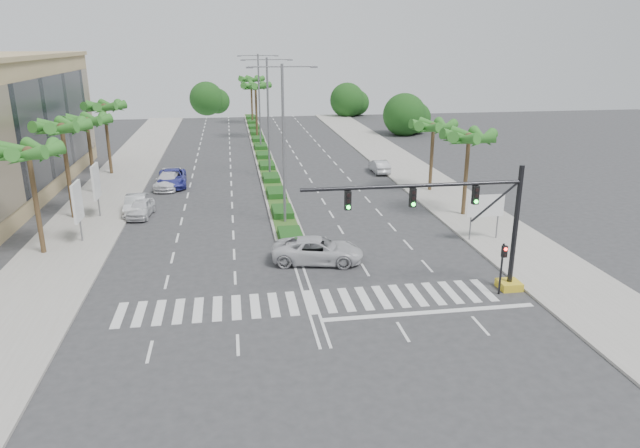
{
  "coord_description": "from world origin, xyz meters",
  "views": [
    {
      "loc": [
        -3.89,
        -27.92,
        13.56
      ],
      "look_at": [
        1.23,
        4.43,
        3.0
      ],
      "focal_mm": 32.0,
      "sensor_mm": 36.0,
      "label": 1
    }
  ],
  "objects_px": {
    "car_parked_a": "(141,208)",
    "car_parked_c": "(172,178)",
    "car_parked_d": "(168,180)",
    "car_crossing": "(318,250)",
    "car_parked_b": "(136,204)",
    "car_right": "(379,166)"
  },
  "relations": [
    {
      "from": "car_crossing",
      "to": "car_parked_a",
      "type": "bearing_deg",
      "value": 57.66
    },
    {
      "from": "car_parked_a",
      "to": "car_parked_b",
      "type": "relative_size",
      "value": 0.91
    },
    {
      "from": "car_parked_d",
      "to": "car_crossing",
      "type": "bearing_deg",
      "value": -57.08
    },
    {
      "from": "car_parked_a",
      "to": "car_parked_b",
      "type": "xyz_separation_m",
      "value": [
        -0.52,
        1.02,
        0.05
      ]
    },
    {
      "from": "car_parked_a",
      "to": "car_right",
      "type": "bearing_deg",
      "value": 34.69
    },
    {
      "from": "car_parked_d",
      "to": "car_parked_a",
      "type": "bearing_deg",
      "value": -92.86
    },
    {
      "from": "car_parked_b",
      "to": "car_parked_d",
      "type": "relative_size",
      "value": 0.88
    },
    {
      "from": "car_parked_a",
      "to": "car_right",
      "type": "xyz_separation_m",
      "value": [
        23.08,
        12.58,
        -0.0
      ]
    },
    {
      "from": "car_parked_c",
      "to": "car_parked_d",
      "type": "bearing_deg",
      "value": -118.23
    },
    {
      "from": "car_parked_a",
      "to": "car_parked_c",
      "type": "xyz_separation_m",
      "value": [
        1.61,
        9.97,
        0.1
      ]
    },
    {
      "from": "car_parked_d",
      "to": "car_crossing",
      "type": "relative_size",
      "value": 0.89
    },
    {
      "from": "car_parked_b",
      "to": "car_parked_c",
      "type": "relative_size",
      "value": 0.79
    },
    {
      "from": "car_parked_a",
      "to": "car_parked_b",
      "type": "distance_m",
      "value": 1.15
    },
    {
      "from": "car_parked_a",
      "to": "car_parked_c",
      "type": "bearing_deg",
      "value": 86.92
    },
    {
      "from": "car_parked_c",
      "to": "car_parked_d",
      "type": "distance_m",
      "value": 0.79
    },
    {
      "from": "car_parked_a",
      "to": "car_parked_d",
      "type": "height_order",
      "value": "car_parked_d"
    },
    {
      "from": "car_parked_a",
      "to": "car_parked_c",
      "type": "height_order",
      "value": "car_parked_c"
    },
    {
      "from": "car_parked_a",
      "to": "car_parked_d",
      "type": "bearing_deg",
      "value": 88.2
    },
    {
      "from": "car_parked_b",
      "to": "car_parked_a",
      "type": "bearing_deg",
      "value": -64.58
    },
    {
      "from": "car_parked_d",
      "to": "car_crossing",
      "type": "height_order",
      "value": "car_crossing"
    },
    {
      "from": "car_parked_a",
      "to": "car_crossing",
      "type": "xyz_separation_m",
      "value": [
        12.58,
        -12.09,
        0.1
      ]
    },
    {
      "from": "car_parked_a",
      "to": "car_crossing",
      "type": "relative_size",
      "value": 0.71
    }
  ]
}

